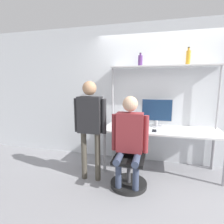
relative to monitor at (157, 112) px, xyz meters
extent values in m
plane|color=gray|center=(0.08, -0.58, -1.04)|extent=(12.00, 12.00, 0.00)
cube|color=silver|center=(0.08, 0.19, 0.31)|extent=(8.00, 0.06, 2.70)
cube|color=white|center=(0.08, -0.20, -0.30)|extent=(2.03, 0.72, 0.03)
cylinder|color=#A5A5AA|center=(-0.87, -0.50, -0.68)|extent=(0.05, 0.05, 0.73)
cylinder|color=#A5A5AA|center=(-0.87, 0.10, -0.68)|extent=(0.05, 0.05, 0.73)
cylinder|color=#A5A5AA|center=(1.04, 0.10, -0.68)|extent=(0.05, 0.05, 0.73)
cube|color=silver|center=(0.08, 0.04, 0.83)|extent=(1.93, 0.23, 0.02)
cylinder|color=#B2B2B7|center=(-0.86, 0.04, -0.10)|extent=(0.04, 0.04, 1.89)
cylinder|color=#B2B2B7|center=(1.03, 0.04, -0.10)|extent=(0.04, 0.04, 1.89)
cylinder|color=#B7B7BC|center=(0.00, 0.00, -0.28)|extent=(0.23, 0.23, 0.01)
cylinder|color=#B7B7BC|center=(0.00, 0.00, -0.22)|extent=(0.06, 0.06, 0.10)
cube|color=#B7B7BC|center=(0.00, 0.00, 0.03)|extent=(0.56, 0.01, 0.42)
cube|color=navy|center=(0.00, 0.00, 0.03)|extent=(0.54, 0.02, 0.39)
cube|color=#BCBCC1|center=(-0.31, -0.36, -0.28)|extent=(0.30, 0.22, 0.01)
cube|color=black|center=(-0.31, -0.38, -0.27)|extent=(0.25, 0.12, 0.00)
cube|color=#BCBCC1|center=(-0.31, -0.26, -0.16)|extent=(0.30, 0.03, 0.22)
cube|color=black|center=(-0.31, -0.27, -0.16)|extent=(0.26, 0.02, 0.19)
cube|color=black|center=(-0.03, -0.35, -0.28)|extent=(0.07, 0.15, 0.01)
cube|color=black|center=(-0.03, -0.35, -0.27)|extent=(0.06, 0.13, 0.00)
cylinder|color=black|center=(-0.38, -0.86, -1.01)|extent=(0.56, 0.56, 0.06)
cylinder|color=#4C4C51|center=(-0.38, -0.86, -0.81)|extent=(0.06, 0.06, 0.35)
cube|color=black|center=(-0.38, -0.86, -0.61)|extent=(0.47, 0.47, 0.05)
cube|color=black|center=(-0.38, -0.65, -0.36)|extent=(0.41, 0.05, 0.45)
cylinder|color=#38425B|center=(-0.51, -1.03, -0.81)|extent=(0.09, 0.09, 0.46)
cylinder|color=#38425B|center=(-0.26, -1.03, -0.81)|extent=(0.09, 0.09, 0.46)
cylinder|color=#38425B|center=(-0.51, -1.00, -0.54)|extent=(0.10, 0.38, 0.10)
cylinder|color=#38425B|center=(-0.26, -1.00, -0.54)|extent=(0.10, 0.38, 0.10)
cube|color=maroon|center=(-0.38, -0.83, -0.20)|extent=(0.39, 0.20, 0.59)
cylinder|color=maroon|center=(-0.62, -0.83, -0.21)|extent=(0.08, 0.08, 0.56)
cylinder|color=maroon|center=(-0.15, -0.83, -0.21)|extent=(0.08, 0.08, 0.56)
sphere|color=#D8AD8C|center=(-0.38, -0.83, 0.23)|extent=(0.22, 0.22, 0.22)
cylinder|color=#4C473D|center=(-1.13, -0.81, -0.65)|extent=(0.09, 0.09, 0.80)
cylinder|color=#4C473D|center=(-0.90, -0.81, -0.65)|extent=(0.09, 0.09, 0.80)
cube|color=#262628|center=(-1.02, -0.81, 0.04)|extent=(0.36, 0.20, 0.57)
cylinder|color=#262628|center=(-1.24, -0.81, 0.02)|extent=(0.08, 0.08, 0.54)
cylinder|color=#262628|center=(-0.79, -0.81, 0.02)|extent=(0.08, 0.08, 0.54)
sphere|color=tan|center=(-1.02, -0.81, 0.45)|extent=(0.22, 0.22, 0.22)
cylinder|color=gold|center=(0.49, 0.04, 0.96)|extent=(0.07, 0.07, 0.24)
cylinder|color=gold|center=(0.49, 0.04, 1.10)|extent=(0.03, 0.03, 0.04)
cylinder|color=black|center=(0.49, 0.04, 1.13)|extent=(0.04, 0.04, 0.01)
cylinder|color=#593372|center=(-0.33, 0.04, 0.94)|extent=(0.08, 0.08, 0.19)
cylinder|color=#593372|center=(-0.33, 0.04, 1.05)|extent=(0.04, 0.04, 0.04)
cylinder|color=black|center=(-0.33, 0.04, 1.07)|extent=(0.04, 0.04, 0.01)
camera|label=1|loc=(-0.03, -3.33, 0.52)|focal=28.00mm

